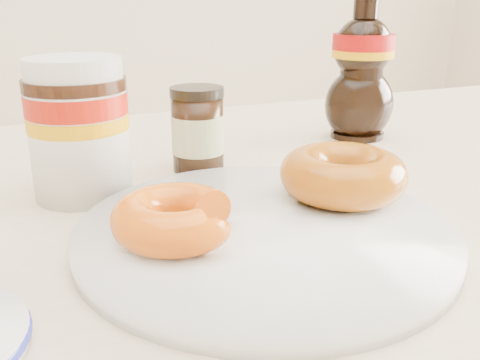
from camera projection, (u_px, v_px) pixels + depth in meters
name	position (u px, v px, depth m)	size (l,w,h in m)	color
dining_table	(298.00, 284.00, 0.52)	(1.40, 0.90, 0.75)	beige
plate	(265.00, 232.00, 0.42)	(0.30, 0.30, 0.01)	white
donut_bitten	(175.00, 218.00, 0.39)	(0.09, 0.09, 0.03)	#D3640C
donut_whole	(343.00, 174.00, 0.47)	(0.11, 0.11, 0.04)	#8D3B09
nutella_jar	(78.00, 123.00, 0.50)	(0.09, 0.09, 0.13)	white
syrup_bottle	(362.00, 69.00, 0.70)	(0.09, 0.08, 0.19)	black
dark_jar	(198.00, 130.00, 0.58)	(0.06, 0.06, 0.09)	black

